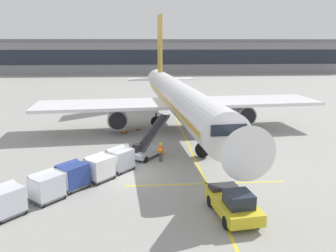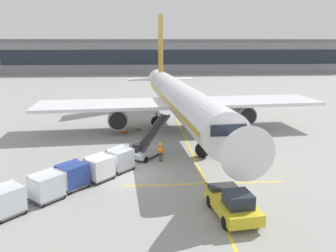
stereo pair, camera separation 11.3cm
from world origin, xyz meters
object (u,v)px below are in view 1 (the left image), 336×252
(ground_crew_by_loader, at_px, (161,151))
(safety_cone_engine_keepout, at_px, (138,127))
(baggage_cart_fifth, at_px, (5,200))
(baggage_cart_lead, at_px, (120,159))
(belt_loader, at_px, (148,147))
(baggage_cart_third, at_px, (72,175))
(baggage_cart_fourth, at_px, (46,186))
(safety_cone_wingtip, at_px, (124,130))
(pushback_tug, at_px, (234,203))
(ground_crew_by_carts, at_px, (108,161))
(baggage_cart_second, at_px, (99,167))
(parked_airplane, at_px, (180,99))

(ground_crew_by_loader, bearing_deg, safety_cone_engine_keepout, 100.20)
(baggage_cart_fifth, bearing_deg, baggage_cart_lead, 48.16)
(belt_loader, xyz_separation_m, safety_cone_engine_keepout, (-0.97, 10.13, -0.64))
(ground_crew_by_loader, bearing_deg, baggage_cart_lead, -151.29)
(baggage_cart_third, bearing_deg, baggage_cart_fourth, -125.88)
(baggage_cart_fourth, xyz_separation_m, ground_crew_by_loader, (7.92, 7.02, -0.00))
(safety_cone_wingtip, bearing_deg, pushback_tug, -69.70)
(baggage_cart_third, xyz_separation_m, ground_crew_by_carts, (2.28, 2.98, -0.00))
(baggage_cart_fifth, bearing_deg, baggage_cart_third, 49.77)
(baggage_cart_second, relative_size, baggage_cart_fourth, 1.00)
(safety_cone_wingtip, bearing_deg, safety_cone_engine_keepout, 40.56)
(baggage_cart_fifth, relative_size, pushback_tug, 0.56)
(pushback_tug, distance_m, safety_cone_engine_keepout, 22.45)
(belt_loader, bearing_deg, safety_cone_wingtip, 106.40)
(ground_crew_by_carts, bearing_deg, safety_cone_engine_keepout, 80.75)
(belt_loader, height_order, pushback_tug, belt_loader)
(baggage_cart_lead, height_order, ground_crew_by_loader, baggage_cart_lead)
(ground_crew_by_loader, relative_size, safety_cone_wingtip, 2.44)
(baggage_cart_fifth, bearing_deg, pushback_tug, -4.49)
(safety_cone_engine_keepout, height_order, safety_cone_wingtip, safety_cone_wingtip)
(belt_loader, relative_size, safety_cone_wingtip, 6.75)
(pushback_tug, relative_size, safety_cone_engine_keepout, 7.68)
(baggage_cart_fifth, bearing_deg, belt_loader, 50.26)
(parked_airplane, distance_m, baggage_cart_second, 17.73)
(parked_airplane, relative_size, pushback_tug, 9.41)
(baggage_cart_lead, distance_m, ground_crew_by_loader, 3.92)
(baggage_cart_fourth, distance_m, ground_crew_by_carts, 5.98)
(baggage_cart_fourth, height_order, safety_cone_engine_keepout, baggage_cart_fourth)
(belt_loader, xyz_separation_m, ground_crew_by_loader, (1.12, -1.46, 0.06))
(baggage_cart_second, height_order, pushback_tug, baggage_cart_second)
(ground_crew_by_carts, bearing_deg, pushback_tug, -43.87)
(ground_crew_by_loader, distance_m, safety_cone_engine_keepout, 11.80)
(baggage_cart_fifth, distance_m, safety_cone_engine_keepout, 22.00)
(baggage_cart_lead, xyz_separation_m, ground_crew_by_carts, (-0.90, -0.35, -0.00))
(safety_cone_engine_keepout, bearing_deg, baggage_cart_fourth, -107.40)
(ground_crew_by_loader, height_order, safety_cone_engine_keepout, ground_crew_by_loader)
(baggage_cart_lead, bearing_deg, safety_cone_engine_keepout, 84.26)
(safety_cone_engine_keepout, distance_m, safety_cone_wingtip, 2.12)
(belt_loader, relative_size, ground_crew_by_loader, 2.76)
(ground_crew_by_carts, relative_size, safety_cone_engine_keepout, 2.89)
(ground_crew_by_loader, height_order, safety_cone_wingtip, ground_crew_by_loader)
(baggage_cart_lead, height_order, baggage_cart_fourth, same)
(baggage_cart_fifth, distance_m, pushback_tug, 13.65)
(baggage_cart_lead, distance_m, baggage_cart_second, 2.35)
(baggage_cart_lead, height_order, baggage_cart_fifth, same)
(parked_airplane, distance_m, ground_crew_by_loader, 12.58)
(baggage_cart_fourth, distance_m, baggage_cart_fifth, 2.73)
(baggage_cart_lead, bearing_deg, ground_crew_by_carts, -158.42)
(belt_loader, height_order, baggage_cart_fifth, belt_loader)
(baggage_cart_lead, relative_size, baggage_cart_fifth, 1.00)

